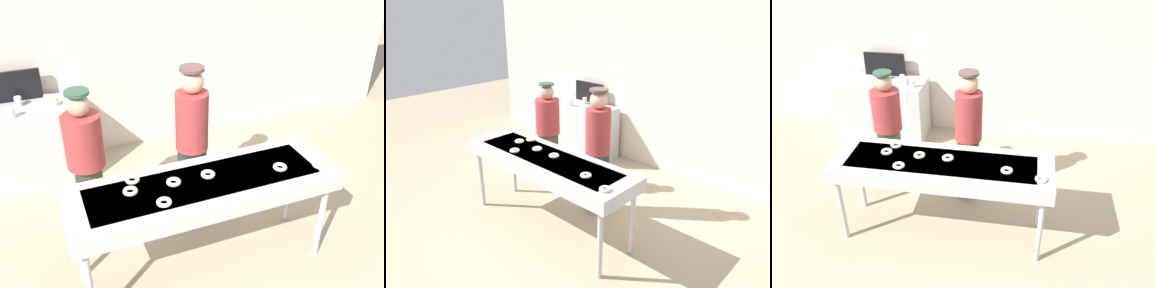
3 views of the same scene
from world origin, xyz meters
TOP-DOWN VIEW (x-y plane):
  - ground_plane at (0.00, 0.00)m, footprint 16.00×16.00m
  - back_wall at (0.00, 2.48)m, footprint 8.00×0.12m
  - fryer_conveyor at (0.00, 0.00)m, footprint 2.32×0.71m
  - sugar_donut_0 at (1.02, -0.17)m, footprint 0.15×0.15m
  - sugar_donut_1 at (0.06, 0.05)m, footprint 0.17×0.17m
  - sugar_donut_2 at (0.68, -0.08)m, footprint 0.12×0.12m
  - sugar_donut_3 at (-0.40, -0.17)m, footprint 0.13×0.13m
  - sugar_donut_4 at (-0.55, 0.21)m, footprint 0.15×0.15m
  - sugar_donut_5 at (-0.25, 0.05)m, footprint 0.17×0.17m
  - sugar_donut_6 at (-0.61, 0.07)m, footprint 0.16×0.16m
  - worker_baker at (0.17, 0.71)m, footprint 0.32×0.32m
  - worker_assistant at (-0.84, 0.77)m, footprint 0.35×0.35m
  - prep_counter at (-1.39, 2.03)m, footprint 1.36×0.62m
  - paper_cup_0 at (-1.43, 1.86)m, footprint 0.08×0.08m
  - paper_cup_1 at (-1.35, 2.14)m, footprint 0.08×0.08m
  - paper_cup_2 at (-0.85, 1.89)m, footprint 0.08×0.08m
  - paper_cup_3 at (-0.98, 1.98)m, footprint 0.08×0.08m
  - paper_cup_4 at (-1.04, 2.06)m, footprint 0.08×0.08m
  - menu_display at (-1.39, 2.30)m, footprint 0.64×0.04m

SIDE VIEW (x-z plane):
  - ground_plane at x=0.00m, z-range 0.00..0.00m
  - prep_counter at x=-1.39m, z-range 0.00..0.93m
  - fryer_conveyor at x=0.00m, z-range 0.40..1.36m
  - worker_assistant at x=-0.84m, z-range 0.11..1.70m
  - worker_baker at x=0.17m, z-range 0.10..1.79m
  - sugar_donut_0 at x=1.02m, z-range 0.96..0.99m
  - sugar_donut_1 at x=0.06m, z-range 0.96..0.99m
  - sugar_donut_2 at x=0.68m, z-range 0.96..0.99m
  - sugar_donut_3 at x=-0.40m, z-range 0.96..0.99m
  - sugar_donut_4 at x=-0.55m, z-range 0.96..0.99m
  - sugar_donut_5 at x=-0.25m, z-range 0.96..0.99m
  - sugar_donut_6 at x=-0.61m, z-range 0.96..0.99m
  - paper_cup_0 at x=-1.43m, z-range 0.93..1.04m
  - paper_cup_1 at x=-1.35m, z-range 0.93..1.04m
  - paper_cup_2 at x=-0.85m, z-range 0.93..1.04m
  - paper_cup_3 at x=-0.98m, z-range 0.93..1.04m
  - paper_cup_4 at x=-1.04m, z-range 0.93..1.04m
  - menu_display at x=-1.39m, z-range 0.93..1.29m
  - back_wall at x=0.00m, z-range 0.00..2.84m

